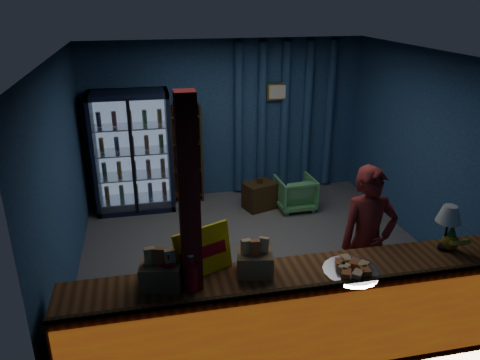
{
  "coord_description": "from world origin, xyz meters",
  "views": [
    {
      "loc": [
        -1.36,
        -5.26,
        3.24
      ],
      "look_at": [
        -0.28,
        -0.2,
        1.18
      ],
      "focal_mm": 35.0,
      "sensor_mm": 36.0,
      "label": 1
    }
  ],
  "objects_px": {
    "pastry_tray": "(351,270)",
    "table_lamp": "(449,216)",
    "green_chair": "(295,193)",
    "shopkeeper": "(367,243)"
  },
  "relations": [
    {
      "from": "green_chair",
      "to": "pastry_tray",
      "type": "height_order",
      "value": "pastry_tray"
    },
    {
      "from": "shopkeeper",
      "to": "table_lamp",
      "type": "distance_m",
      "value": 0.86
    },
    {
      "from": "pastry_tray",
      "to": "table_lamp",
      "type": "distance_m",
      "value": 1.11
    },
    {
      "from": "table_lamp",
      "to": "shopkeeper",
      "type": "bearing_deg",
      "value": 140.85
    },
    {
      "from": "pastry_tray",
      "to": "table_lamp",
      "type": "bearing_deg",
      "value": 10.34
    },
    {
      "from": "shopkeeper",
      "to": "green_chair",
      "type": "bearing_deg",
      "value": 90.3
    },
    {
      "from": "shopkeeper",
      "to": "pastry_tray",
      "type": "height_order",
      "value": "shopkeeper"
    },
    {
      "from": "shopkeeper",
      "to": "green_chair",
      "type": "relative_size",
      "value": 2.82
    },
    {
      "from": "shopkeeper",
      "to": "pastry_tray",
      "type": "distance_m",
      "value": 0.82
    },
    {
      "from": "table_lamp",
      "to": "pastry_tray",
      "type": "bearing_deg",
      "value": -169.66
    }
  ]
}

